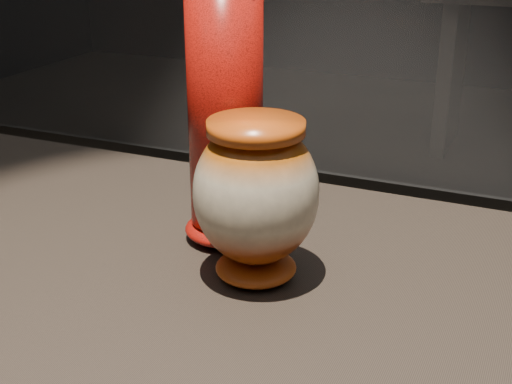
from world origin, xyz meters
TOP-DOWN VIEW (x-y plane):
  - main_vase at (-0.14, 0.06)m, footprint 0.20×0.20m
  - tall_vase at (-0.22, 0.15)m, footprint 0.15×0.15m

SIDE VIEW (x-z plane):
  - main_vase at x=-0.14m, z-range 0.91..1.11m
  - tall_vase at x=-0.22m, z-range 0.89..1.27m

